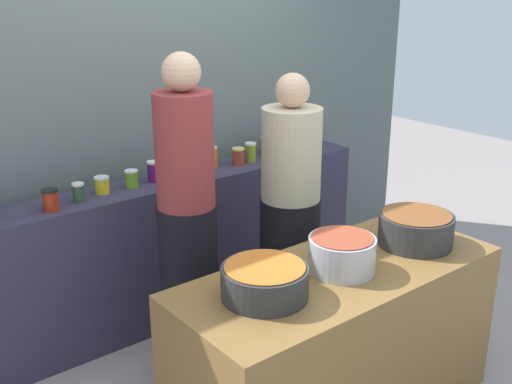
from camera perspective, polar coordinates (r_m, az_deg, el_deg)
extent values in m
plane|color=gray|center=(3.67, 3.57, -17.14)|extent=(12.00, 12.00, 0.00)
cube|color=slate|center=(4.20, -9.54, 9.72)|extent=(4.80, 0.12, 3.00)
cube|color=#332E45|center=(4.20, -6.42, -4.76)|extent=(2.70, 0.36, 0.95)
cube|color=brown|center=(3.26, 7.34, -13.62)|extent=(1.70, 0.70, 0.83)
cylinder|color=#A42812|center=(3.58, -18.32, -0.78)|extent=(0.09, 0.09, 0.11)
cylinder|color=black|center=(3.57, -18.42, 0.12)|extent=(0.09, 0.09, 0.01)
cylinder|color=#2C4A33|center=(3.68, -15.95, -0.13)|extent=(0.07, 0.07, 0.10)
cylinder|color=silver|center=(3.66, -16.03, 0.69)|extent=(0.07, 0.07, 0.01)
cylinder|color=gold|center=(3.79, -13.92, 0.55)|extent=(0.08, 0.08, 0.09)
cylinder|color=silver|center=(3.77, -13.98, 1.28)|extent=(0.09, 0.09, 0.01)
cylinder|color=#5F9822|center=(3.86, -11.33, 1.14)|extent=(0.08, 0.08, 0.10)
cylinder|color=silver|center=(3.84, -11.38, 1.90)|extent=(0.08, 0.08, 0.01)
cylinder|color=#59125F|center=(3.94, -9.37, 1.80)|extent=(0.08, 0.08, 0.12)
cylinder|color=silver|center=(3.92, -9.42, 2.70)|extent=(0.08, 0.08, 0.01)
cylinder|color=orange|center=(4.17, -4.03, 3.09)|extent=(0.07, 0.07, 0.13)
cylinder|color=#D6C666|center=(4.15, -4.05, 4.06)|extent=(0.07, 0.07, 0.01)
cylinder|color=#9A3723|center=(4.24, -1.64, 3.22)|extent=(0.08, 0.08, 0.10)
cylinder|color=#D6C666|center=(4.23, -1.64, 3.96)|extent=(0.09, 0.09, 0.01)
cylinder|color=olive|center=(4.32, -0.49, 3.60)|extent=(0.07, 0.07, 0.12)
cylinder|color=silver|center=(4.30, -0.50, 4.45)|extent=(0.08, 0.08, 0.01)
cylinder|color=#B31E1B|center=(4.48, 0.95, 4.18)|extent=(0.08, 0.08, 0.12)
cylinder|color=silver|center=(4.46, 0.96, 4.98)|extent=(0.09, 0.09, 0.01)
cylinder|color=#AB3519|center=(4.55, 2.18, 4.43)|extent=(0.08, 0.08, 0.12)
cylinder|color=black|center=(4.53, 2.19, 5.27)|extent=(0.08, 0.08, 0.01)
cylinder|color=#4D1952|center=(4.62, 4.07, 4.43)|extent=(0.08, 0.08, 0.09)
cylinder|color=#D6C666|center=(4.61, 4.08, 5.06)|extent=(0.09, 0.09, 0.02)
cylinder|color=#2D2D2D|center=(2.76, 0.80, -8.26)|extent=(0.39, 0.39, 0.14)
cylinder|color=#BF6221|center=(2.73, 0.81, -6.85)|extent=(0.36, 0.36, 0.00)
cylinder|color=#B7B7BC|center=(3.01, 7.79, -5.71)|extent=(0.32, 0.32, 0.17)
cylinder|color=brown|center=(2.98, 7.87, -4.17)|extent=(0.30, 0.30, 0.00)
cylinder|color=#2D2D2D|center=(3.38, 14.43, -3.35)|extent=(0.39, 0.39, 0.17)
cylinder|color=brown|center=(3.35, 14.55, -1.97)|extent=(0.36, 0.36, 0.00)
cylinder|color=black|center=(3.57, -6.10, -8.83)|extent=(0.33, 0.33, 1.00)
cylinder|color=maroon|center=(3.27, -6.59, 3.79)|extent=(0.31, 0.31, 0.62)
sphere|color=#D8A884|center=(3.19, -6.87, 10.88)|extent=(0.20, 0.20, 0.20)
cylinder|color=black|center=(3.93, 3.05, -6.81)|extent=(0.37, 0.37, 0.90)
cylinder|color=#C6BA95|center=(3.67, 3.25, 3.47)|extent=(0.36, 0.36, 0.55)
sphere|color=#D8A884|center=(3.58, 3.37, 9.28)|extent=(0.20, 0.20, 0.20)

